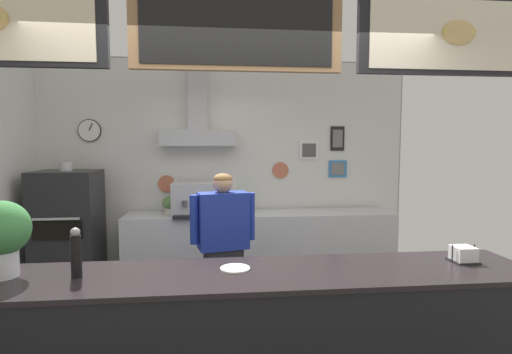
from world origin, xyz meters
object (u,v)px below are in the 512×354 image
condiment_plate (235,269)px  potted_oregano (242,200)px  pizza_oven (68,234)px  basil_vase (1,234)px  napkin_holder (463,255)px  potted_rosemary (170,205)px  pepper_grinder (76,253)px  espresso_machine (195,199)px  shop_worker (223,252)px

condiment_plate → potted_oregano: bearing=85.1°
pizza_oven → basil_vase: (0.51, -2.42, 0.55)m
pizza_oven → condiment_plate: (1.82, -2.43, 0.31)m
potted_oregano → napkin_holder: (1.24, -2.58, 0.00)m
potted_rosemary → pepper_grinder: (-0.23, -2.60, 0.13)m
pizza_oven → basil_vase: 2.53m
potted_oregano → espresso_machine: bearing=-174.2°
shop_worker → espresso_machine: shop_worker is taller
potted_oregano → pizza_oven: bearing=-175.6°
pizza_oven → shop_worker: size_ratio=1.04×
basil_vase → espresso_machine: bearing=69.3°
napkin_holder → condiment_plate: bearing=-179.7°
shop_worker → potted_rosemary: size_ratio=6.88×
espresso_machine → pizza_oven: bearing=-176.2°
pizza_oven → napkin_holder: 4.09m
pizza_oven → shop_worker: 2.14m
pizza_oven → napkin_holder: pizza_oven is taller
potted_rosemary → basil_vase: 2.65m
potted_oregano → basil_vase: size_ratio=0.65×
shop_worker → espresso_machine: (-0.32, 1.28, 0.32)m
espresso_machine → potted_rosemary: (-0.31, 0.04, -0.07)m
shop_worker → espresso_machine: size_ratio=2.79×
shop_worker → basil_vase: 1.84m
espresso_machine → basil_vase: bearing=-110.7°
condiment_plate → basil_vase: (-1.31, 0.01, 0.24)m
pizza_oven → potted_rosemary: bearing=6.8°
espresso_machine → napkin_holder: bearing=-54.2°
pizza_oven → pepper_grinder: (0.93, -2.47, 0.44)m
shop_worker → basil_vase: (-1.27, -1.24, 0.48)m
potted_oregano → condiment_plate: 2.59m
shop_worker → napkin_holder: shop_worker is taller
potted_oregano → potted_rosemary: 0.89m
shop_worker → pepper_grinder: bearing=43.7°
shop_worker → napkin_holder: size_ratio=9.83×
shop_worker → potted_rosemary: (-0.62, 1.32, 0.24)m
shop_worker → espresso_machine: bearing=-88.8°
shop_worker → napkin_holder: bearing=127.9°
shop_worker → potted_rosemary: 1.48m
pizza_oven → condiment_plate: 3.05m
napkin_holder → basil_vase: basil_vase is taller
potted_oregano → pepper_grinder: bearing=-113.1°
condiment_plate → potted_rosemary: bearing=104.6°
pizza_oven → basil_vase: pizza_oven is taller
shop_worker → potted_oregano: shop_worker is taller
pizza_oven → espresso_machine: (1.47, 0.10, 0.39)m
espresso_machine → potted_oregano: size_ratio=1.97×
condiment_plate → basil_vase: basil_vase is taller
napkin_holder → pizza_oven: bearing=143.6°
napkin_holder → basil_vase: 2.78m
potted_oregano → basil_vase: basil_vase is taller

